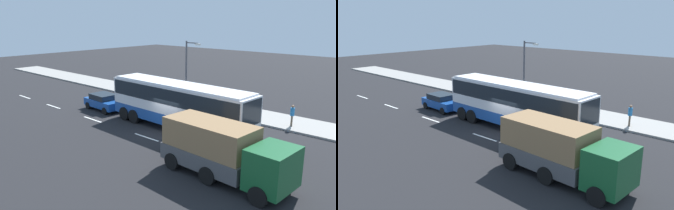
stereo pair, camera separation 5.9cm
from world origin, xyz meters
The scene contains 9 objects.
ground_plane centered at (0.00, 0.00, 0.00)m, with size 120.00×120.00×0.00m, color black.
sidewalk_curb centered at (0.00, 8.37, 0.07)m, with size 80.00×4.00×0.15m, color gray.
lane_centreline centered at (1.75, -1.64, 0.00)m, with size 47.10×0.16×0.01m.
coach_bus centered at (0.14, 1.12, 2.22)m, with size 12.42×2.93×3.58m.
cargo_truck centered at (7.02, -3.28, 1.58)m, with size 7.35×2.92×2.91m.
car_blue_saloon centered at (-8.72, 0.94, 0.79)m, with size 4.14×2.18×1.48m.
pedestrian_near_curb centered at (-3.73, 8.04, 1.13)m, with size 0.32×0.32×1.70m.
pedestrian_at_crossing centered at (6.21, 7.43, 1.11)m, with size 0.32×0.32×1.66m.
street_lamp centered at (-3.73, 6.89, 3.65)m, with size 1.61×0.24×6.04m.
Camera 1 is at (16.16, -17.47, 8.27)m, focal length 36.47 mm.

